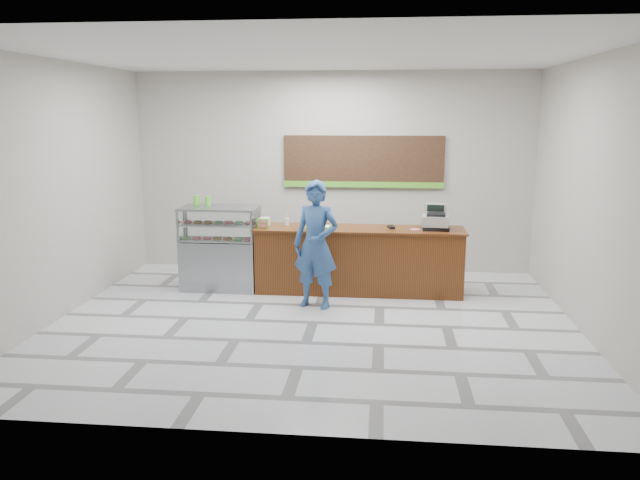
# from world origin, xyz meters

# --- Properties ---
(floor) EXTENTS (7.00, 7.00, 0.00)m
(floor) POSITION_xyz_m (0.00, 0.00, 0.00)
(floor) COLOR silver
(floor) RESTS_ON ground
(back_wall) EXTENTS (7.00, 0.00, 7.00)m
(back_wall) POSITION_xyz_m (0.00, 3.00, 1.75)
(back_wall) COLOR #B2ACA3
(back_wall) RESTS_ON floor
(ceiling) EXTENTS (7.00, 7.00, 0.00)m
(ceiling) POSITION_xyz_m (0.00, 0.00, 3.50)
(ceiling) COLOR silver
(ceiling) RESTS_ON back_wall
(sales_counter) EXTENTS (3.26, 0.76, 1.03)m
(sales_counter) POSITION_xyz_m (0.55, 1.55, 0.52)
(sales_counter) COLOR #642E12
(sales_counter) RESTS_ON floor
(display_case) EXTENTS (1.22, 0.72, 1.33)m
(display_case) POSITION_xyz_m (-1.67, 1.55, 0.68)
(display_case) COLOR gray
(display_case) RESTS_ON floor
(menu_board) EXTENTS (2.80, 0.06, 0.90)m
(menu_board) POSITION_xyz_m (0.55, 2.96, 1.93)
(menu_board) COLOR black
(menu_board) RESTS_ON back_wall
(cash_register) EXTENTS (0.44, 0.46, 0.38)m
(cash_register) POSITION_xyz_m (1.72, 1.57, 1.17)
(cash_register) COLOR black
(cash_register) RESTS_ON sales_counter
(card_terminal) EXTENTS (0.13, 0.18, 0.04)m
(card_terminal) POSITION_xyz_m (1.04, 1.56, 1.05)
(card_terminal) COLOR black
(card_terminal) RESTS_ON sales_counter
(serving_tray) EXTENTS (0.41, 0.31, 0.02)m
(serving_tray) POSITION_xyz_m (-0.08, 1.53, 1.04)
(serving_tray) COLOR #44DE00
(serving_tray) RESTS_ON sales_counter
(napkin_box) EXTENTS (0.16, 0.16, 0.13)m
(napkin_box) POSITION_xyz_m (-0.95, 1.60, 1.09)
(napkin_box) COLOR white
(napkin_box) RESTS_ON sales_counter
(straw_cup) EXTENTS (0.08, 0.08, 0.11)m
(straw_cup) POSITION_xyz_m (-0.60, 1.65, 1.09)
(straw_cup) COLOR silver
(straw_cup) RESTS_ON sales_counter
(promo_box) EXTENTS (0.17, 0.12, 0.14)m
(promo_box) POSITION_xyz_m (-0.95, 1.42, 1.10)
(promo_box) COLOR #57B829
(promo_box) RESTS_ON sales_counter
(donut_decal) EXTENTS (0.16, 0.16, 0.00)m
(donut_decal) POSITION_xyz_m (1.42, 1.51, 1.03)
(donut_decal) COLOR #F16481
(donut_decal) RESTS_ON sales_counter
(green_cup_left) EXTENTS (0.10, 0.10, 0.16)m
(green_cup_left) POSITION_xyz_m (-2.09, 1.71, 1.41)
(green_cup_left) COLOR #57B829
(green_cup_left) RESTS_ON display_case
(green_cup_right) EXTENTS (0.10, 0.10, 0.15)m
(green_cup_right) POSITION_xyz_m (-1.89, 1.69, 1.40)
(green_cup_right) COLOR #57B829
(green_cup_right) RESTS_ON display_case
(customer) EXTENTS (0.77, 0.61, 1.85)m
(customer) POSITION_xyz_m (-0.04, 0.72, 0.93)
(customer) COLOR #2D5085
(customer) RESTS_ON floor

